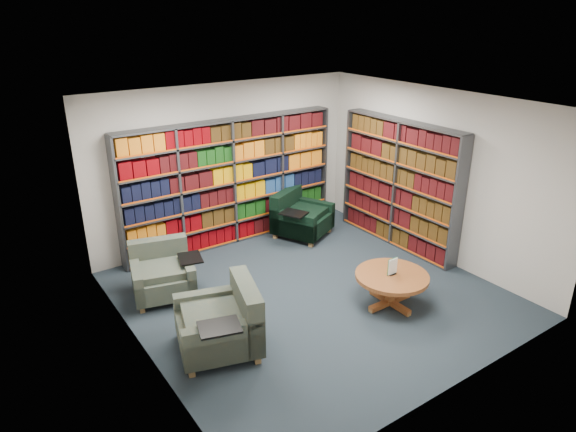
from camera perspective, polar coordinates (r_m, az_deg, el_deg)
room_shell at (r=7.08m, az=2.76°, el=1.11°), size 5.02×5.02×2.82m
bookshelf_back at (r=9.04m, az=-6.30°, el=3.71°), size 4.00×0.28×2.20m
bookshelf_right at (r=9.10m, az=12.24°, el=3.45°), size 0.28×2.50×2.20m
chair_teal_left at (r=7.79m, az=-13.80°, el=-6.28°), size 1.11×1.04×0.78m
chair_green_right at (r=9.49m, az=1.16°, el=-0.21°), size 1.21×1.19×0.82m
chair_teal_front at (r=6.45m, az=-6.98°, el=-11.86°), size 1.19×1.25×0.87m
coffee_table at (r=7.39m, az=11.44°, el=-7.06°), size 1.03×1.03×0.72m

